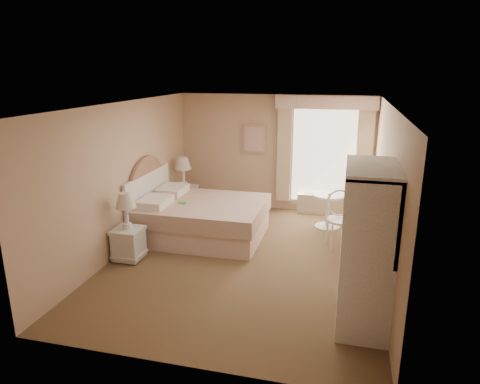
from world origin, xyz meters
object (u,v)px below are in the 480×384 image
(cafe_chair, at_px, (340,215))
(armoire, at_px, (366,259))
(nightstand_far, at_px, (184,192))
(round_table, at_px, (328,205))
(bed, at_px, (196,217))
(nightstand_near, at_px, (128,235))

(cafe_chair, bearing_deg, armoire, -96.47)
(nightstand_far, bearing_deg, round_table, -3.81)
(cafe_chair, height_order, armoire, armoire)
(bed, height_order, nightstand_far, bed)
(nightstand_near, height_order, armoire, armoire)
(nightstand_near, bearing_deg, armoire, -13.55)
(round_table, xyz_separation_m, armoire, (0.58, -3.17, 0.36))
(bed, distance_m, nightstand_near, 1.43)
(round_table, height_order, armoire, armoire)
(bed, relative_size, round_table, 3.34)
(nightstand_near, xyz_separation_m, round_table, (3.07, 2.29, 0.03))
(bed, bearing_deg, nightstand_near, -120.57)
(armoire, bearing_deg, nightstand_far, 137.25)
(nightstand_near, bearing_deg, nightstand_far, 90.00)
(round_table, distance_m, cafe_chair, 0.95)
(nightstand_near, relative_size, armoire, 0.57)
(cafe_chair, bearing_deg, nightstand_far, 146.66)
(bed, xyz_separation_m, nightstand_near, (-0.73, -1.23, 0.04))
(nightstand_far, relative_size, armoire, 0.61)
(nightstand_far, distance_m, round_table, 3.08)
(round_table, xyz_separation_m, cafe_chair, (0.25, -0.91, 0.13))
(bed, distance_m, round_table, 2.57)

